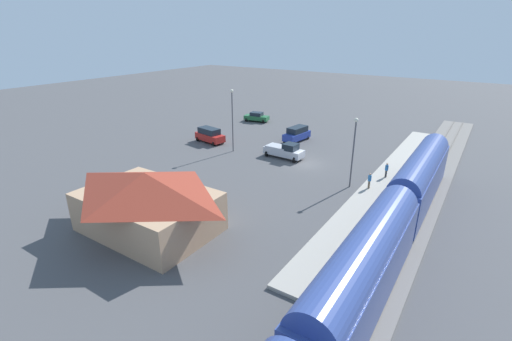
% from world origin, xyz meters
% --- Properties ---
extents(ground_plane, '(200.00, 200.00, 0.00)m').
position_xyz_m(ground_plane, '(0.00, 0.00, 0.00)').
color(ground_plane, '#4C4C4F').
extents(railway_track, '(4.80, 70.00, 0.30)m').
position_xyz_m(railway_track, '(-14.00, 0.00, 0.09)').
color(railway_track, slate).
rests_on(railway_track, ground).
extents(platform, '(3.20, 46.00, 0.30)m').
position_xyz_m(platform, '(-10.00, 0.00, 0.15)').
color(platform, '#A8A399').
rests_on(platform, ground).
extents(station_building, '(11.81, 8.34, 5.26)m').
position_xyz_m(station_building, '(4.00, 22.00, 2.73)').
color(station_building, tan).
rests_on(station_building, ground).
extents(pedestrian_on_platform, '(0.36, 0.36, 1.71)m').
position_xyz_m(pedestrian_on_platform, '(-9.92, -0.35, 1.28)').
color(pedestrian_on_platform, '#333338').
rests_on(pedestrian_on_platform, platform).
extents(pedestrian_waiting_far, '(0.36, 0.36, 1.71)m').
position_xyz_m(pedestrian_waiting_far, '(-9.24, 3.77, 1.28)').
color(pedestrian_waiting_far, brown).
rests_on(pedestrian_waiting_far, platform).
extents(pickup_silver, '(5.47, 2.64, 2.14)m').
position_xyz_m(pickup_silver, '(3.42, -0.56, 1.03)').
color(pickup_silver, silver).
rests_on(pickup_silver, ground).
extents(suv_blue, '(2.59, 5.11, 2.22)m').
position_xyz_m(suv_blue, '(5.68, -8.51, 1.15)').
color(suv_blue, '#283D9E').
rests_on(suv_blue, ground).
extents(sedan_green, '(4.77, 2.90, 1.74)m').
position_xyz_m(sedan_green, '(17.76, -15.65, 0.88)').
color(sedan_green, '#236638').
rests_on(sedan_green, ground).
extents(suv_red, '(5.17, 3.03, 2.22)m').
position_xyz_m(suv_red, '(16.40, -0.59, 1.15)').
color(suv_red, red).
rests_on(suv_red, ground).
extents(light_pole_near_platform, '(0.44, 0.44, 7.65)m').
position_xyz_m(light_pole_near_platform, '(-7.20, 3.85, 4.82)').
color(light_pole_near_platform, '#515156').
rests_on(light_pole_near_platform, ground).
extents(light_pole_lot_center, '(0.44, 0.44, 8.65)m').
position_xyz_m(light_pole_lot_center, '(10.84, 0.95, 5.36)').
color(light_pole_lot_center, '#515156').
rests_on(light_pole_lot_center, ground).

